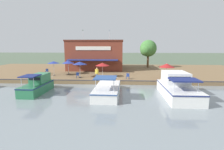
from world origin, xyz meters
TOP-DOWN VIEW (x-y plane):
  - ground_plane at (0.00, 0.00)m, footprint 220.00×220.00m
  - quay_deck at (-11.00, 0.00)m, footprint 22.00×56.00m
  - quay_edge_fender at (-0.10, 0.00)m, footprint 0.20×50.40m
  - waterfront_restaurant at (-13.07, -2.84)m, footprint 10.39×11.30m
  - patio_umbrella_far_corner at (-4.14, -8.74)m, footprint 1.90×1.90m
  - patio_umbrella_mid_patio_right at (-3.21, -0.48)m, footprint 2.24×2.24m
  - patio_umbrella_by_entrance at (-2.61, -3.95)m, footprint 2.20×2.20m
  - patio_umbrella_near_quay_edge at (-2.16, 9.28)m, footprint 2.29×2.29m
  - patio_umbrella_mid_patio_left at (-5.80, -6.79)m, footprint 2.08×2.08m
  - cafe_chair_far_corner_seat at (-2.16, -4.24)m, footprint 0.52×0.52m
  - cafe_chair_facing_river at (-1.62, 3.48)m, footprint 0.53×0.53m
  - cafe_chair_back_row_seat at (-6.06, -10.79)m, footprint 0.52×0.52m
  - person_mid_patio at (-1.34, -1.12)m, footprint 0.49×0.49m
  - motorboat_fourth_along at (4.50, 1.01)m, footprint 8.03×2.81m
  - motorboat_distant_upstream at (4.17, -7.30)m, footprint 6.21×2.06m
  - motorboat_far_downstream at (4.70, 8.64)m, footprint 8.46×3.23m
  - mooring_post at (-0.35, 11.40)m, footprint 0.22×0.22m
  - tree_behind_restaurant at (-15.49, 8.32)m, footprint 3.90×3.71m

SIDE VIEW (x-z plane):
  - ground_plane at x=0.00m, z-range 0.00..0.00m
  - quay_deck at x=-11.00m, z-range 0.00..0.60m
  - quay_edge_fender at x=-0.10m, z-range 0.60..0.70m
  - motorboat_fourth_along at x=4.50m, z-range -0.50..1.83m
  - motorboat_distant_upstream at x=4.17m, z-range -0.24..2.04m
  - motorboat_far_downstream at x=4.70m, z-range -0.27..2.29m
  - mooring_post at x=-0.35m, z-range 0.61..1.43m
  - cafe_chair_far_corner_seat at x=-2.16m, z-range 0.65..1.50m
  - cafe_chair_facing_river at x=-1.62m, z-range 0.65..1.50m
  - cafe_chair_back_row_seat at x=-6.06m, z-range 0.65..1.50m
  - person_mid_patio at x=-1.34m, z-range 0.82..2.54m
  - patio_umbrella_mid_patio_right at x=-3.21m, z-range 1.48..3.78m
  - patio_umbrella_near_quay_edge at x=-2.16m, z-range 1.46..3.82m
  - patio_umbrella_mid_patio_left at x=-5.80m, z-range 1.53..3.92m
  - patio_umbrella_far_corner at x=-4.14m, z-range 1.59..4.01m
  - patio_umbrella_by_entrance at x=-2.61m, z-range 1.61..4.12m
  - waterfront_restaurant at x=-13.07m, z-range -0.50..7.74m
  - tree_behind_restaurant at x=-15.49m, z-range 1.72..7.90m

